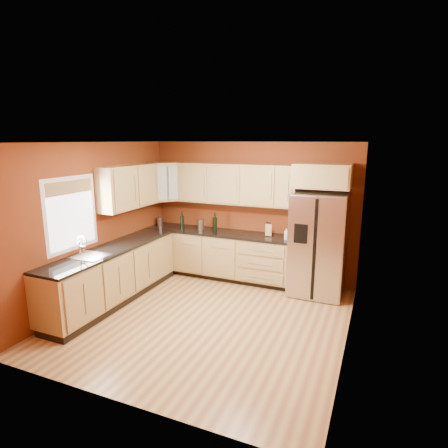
{
  "coord_description": "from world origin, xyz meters",
  "views": [
    {
      "loc": [
        2.26,
        -4.67,
        2.63
      ],
      "look_at": [
        -0.09,
        0.9,
        1.27
      ],
      "focal_mm": 30.0,
      "sensor_mm": 36.0,
      "label": 1
    }
  ],
  "objects_px": {
    "knife_block": "(268,230)",
    "soap_dispenser": "(286,234)",
    "refrigerator": "(318,244)",
    "wine_bottle_a": "(215,222)",
    "canister_left": "(201,224)"
  },
  "relations": [
    {
      "from": "refrigerator",
      "to": "canister_left",
      "type": "relative_size",
      "value": 9.14
    },
    {
      "from": "soap_dispenser",
      "to": "wine_bottle_a",
      "type": "bearing_deg",
      "value": 175.24
    },
    {
      "from": "refrigerator",
      "to": "soap_dispenser",
      "type": "relative_size",
      "value": 9.18
    },
    {
      "from": "refrigerator",
      "to": "wine_bottle_a",
      "type": "relative_size",
      "value": 5.04
    },
    {
      "from": "wine_bottle_a",
      "to": "knife_block",
      "type": "height_order",
      "value": "wine_bottle_a"
    },
    {
      "from": "wine_bottle_a",
      "to": "knife_block",
      "type": "xyz_separation_m",
      "value": [
        1.06,
        0.02,
        -0.07
      ]
    },
    {
      "from": "refrigerator",
      "to": "wine_bottle_a",
      "type": "distance_m",
      "value": 1.99
    },
    {
      "from": "knife_block",
      "to": "canister_left",
      "type": "bearing_deg",
      "value": 167.36
    },
    {
      "from": "canister_left",
      "to": "knife_block",
      "type": "relative_size",
      "value": 0.9
    },
    {
      "from": "knife_block",
      "to": "soap_dispenser",
      "type": "xyz_separation_m",
      "value": [
        0.36,
        -0.13,
        -0.01
      ]
    },
    {
      "from": "canister_left",
      "to": "soap_dispenser",
      "type": "distance_m",
      "value": 1.72
    },
    {
      "from": "refrigerator",
      "to": "canister_left",
      "type": "distance_m",
      "value": 2.28
    },
    {
      "from": "refrigerator",
      "to": "soap_dispenser",
      "type": "height_order",
      "value": "refrigerator"
    },
    {
      "from": "wine_bottle_a",
      "to": "knife_block",
      "type": "relative_size",
      "value": 1.62
    },
    {
      "from": "wine_bottle_a",
      "to": "soap_dispenser",
      "type": "height_order",
      "value": "wine_bottle_a"
    }
  ]
}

